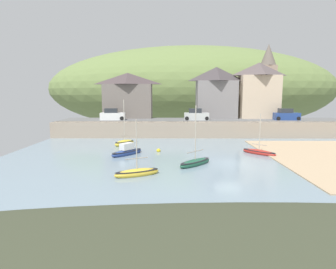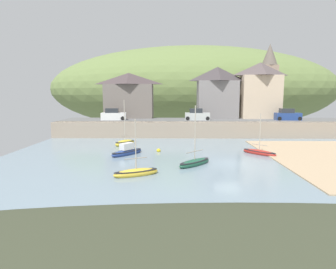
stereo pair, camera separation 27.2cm
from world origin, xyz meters
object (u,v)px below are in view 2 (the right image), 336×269
sailboat_nearest_shore (136,172)px  sailboat_far_left (195,162)px  waterfront_building_left (129,95)px  sailboat_tall_mast (125,143)px  church_with_spire (269,79)px  sailboat_blue_trim (127,151)px  motorboat_with_cabin (259,152)px  parked_car_end_of_row (288,115)px  parked_car_by_wall (197,115)px  waterfront_building_right (259,90)px  waterfront_building_centre (217,92)px  mooring_buoy (159,151)px  parked_car_near_slipway (113,115)px

sailboat_nearest_shore → sailboat_far_left: bearing=9.5°
sailboat_nearest_shore → waterfront_building_left: bearing=74.2°
waterfront_building_left → sailboat_tall_mast: waterfront_building_left is taller
church_with_spire → sailboat_blue_trim: bearing=-133.2°
motorboat_with_cabin → parked_car_end_of_row: size_ratio=1.14×
sailboat_blue_trim → parked_car_by_wall: (9.21, 16.78, 2.85)m
parked_car_by_wall → waterfront_building_right: bearing=22.8°
motorboat_with_cabin → parked_car_by_wall: (-5.63, 16.38, 2.97)m
sailboat_nearest_shore → sailboat_blue_trim: bearing=78.8°
waterfront_building_centre → waterfront_building_right: bearing=0.0°
sailboat_blue_trim → sailboat_nearest_shore: (2.06, -8.27, -0.10)m
sailboat_tall_mast → parked_car_by_wall: 15.32m
mooring_buoy → sailboat_far_left: bearing=-59.5°
sailboat_nearest_shore → parked_car_by_wall: bearing=48.9°
parked_car_near_slipway → waterfront_building_right: bearing=5.1°
sailboat_far_left → waterfront_building_centre: bearing=30.7°
sailboat_blue_trim → parked_car_end_of_row: (24.32, 16.78, 2.85)m
waterfront_building_right → sailboat_blue_trim: bearing=-134.4°
sailboat_nearest_shore → mooring_buoy: 10.01m
mooring_buoy → sailboat_tall_mast: bearing=137.5°
sailboat_tall_mast → sailboat_nearest_shore: bearing=-126.5°
church_with_spire → parked_car_by_wall: (-14.49, -8.50, -6.31)m
church_with_spire → sailboat_nearest_shore: church_with_spire is taller
waterfront_building_right → sailboat_tall_mast: 27.78m
church_with_spire → motorboat_with_cabin: bearing=-109.6°
motorboat_with_cabin → parked_car_by_wall: size_ratio=1.14×
parked_car_near_slipway → parked_car_by_wall: bearing=-4.8°
waterfront_building_right → church_with_spire: 5.35m
waterfront_building_centre → parked_car_near_slipway: waterfront_building_centre is taller
waterfront_building_left → mooring_buoy: bearing=-72.2°
sailboat_far_left → sailboat_tall_mast: bearing=82.1°
sailboat_nearest_shore → parked_car_near_slipway: bearing=80.2°
parked_car_near_slipway → parked_car_end_of_row: 29.19m
waterfront_building_left → mooring_buoy: (6.29, -19.63, -6.39)m
waterfront_building_left → parked_car_end_of_row: bearing=-9.4°
sailboat_tall_mast → sailboat_blue_trim: (1.19, -5.90, 0.03)m
waterfront_building_right → parked_car_end_of_row: bearing=-52.1°
waterfront_building_left → sailboat_tall_mast: 16.66m
sailboat_blue_trim → parked_car_by_wall: bearing=10.2°
sailboat_nearest_shore → waterfront_building_centre: bearing=44.1°
motorboat_with_cabin → parked_car_near_slipway: 25.80m
motorboat_with_cabin → mooring_buoy: motorboat_with_cabin is taller
waterfront_building_right → sailboat_far_left: waterfront_building_right is taller
parked_car_end_of_row → waterfront_building_centre: bearing=159.1°
sailboat_tall_mast → parked_car_by_wall: sailboat_tall_mast is taller
sailboat_far_left → parked_car_end_of_row: size_ratio=1.41×
waterfront_building_right → parked_car_end_of_row: 7.10m
sailboat_blue_trim → mooring_buoy: 3.84m
parked_car_end_of_row → mooring_buoy: parked_car_end_of_row is taller
parked_car_by_wall → sailboat_blue_trim: bearing=-117.2°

